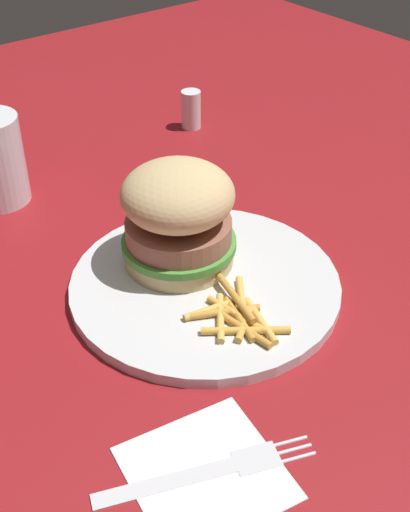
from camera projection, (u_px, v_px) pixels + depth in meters
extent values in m
plane|color=maroon|center=(176.00, 294.00, 0.68)|extent=(1.60, 1.60, 0.00)
cylinder|color=silver|center=(205.00, 285.00, 0.68)|extent=(0.27, 0.27, 0.01)
cylinder|color=tan|center=(179.00, 253.00, 0.70)|extent=(0.11, 0.11, 0.02)
cylinder|color=#4C9338|center=(179.00, 243.00, 0.69)|extent=(0.12, 0.12, 0.01)
cylinder|color=#8E5B47|center=(179.00, 230.00, 0.68)|extent=(0.11, 0.11, 0.02)
ellipsoid|color=tan|center=(178.00, 194.00, 0.66)|extent=(0.11, 0.11, 0.06)
cylinder|color=gold|center=(240.00, 319.00, 0.63)|extent=(0.06, 0.02, 0.01)
cylinder|color=gold|center=(245.00, 330.00, 0.61)|extent=(0.06, 0.01, 0.01)
cylinder|color=#E5B251|center=(208.00, 311.00, 0.64)|extent=(0.02, 0.05, 0.01)
cylinder|color=#E5B251|center=(242.00, 300.00, 0.65)|extent=(0.06, 0.05, 0.01)
cylinder|color=#E5B251|center=(261.00, 321.00, 0.62)|extent=(0.06, 0.03, 0.01)
cylinder|color=#E5B251|center=(218.00, 319.00, 0.63)|extent=(0.05, 0.05, 0.01)
cylinder|color=gold|center=(236.00, 314.00, 0.63)|extent=(0.07, 0.02, 0.01)
cylinder|color=gold|center=(225.00, 312.00, 0.63)|extent=(0.04, 0.06, 0.01)
cylinder|color=gold|center=(246.00, 330.00, 0.61)|extent=(0.05, 0.07, 0.01)
cylinder|color=gold|center=(235.00, 297.00, 0.64)|extent=(0.08, 0.03, 0.01)
cylinder|color=gold|center=(244.00, 324.00, 0.62)|extent=(0.03, 0.04, 0.01)
cube|color=white|center=(206.00, 472.00, 0.51)|extent=(0.13, 0.13, 0.00)
cube|color=silver|center=(165.00, 481.00, 0.50)|extent=(0.05, 0.11, 0.00)
cube|color=silver|center=(257.00, 457.00, 0.52)|extent=(0.03, 0.04, 0.00)
cylinder|color=silver|center=(299.00, 455.00, 0.52)|extent=(0.01, 0.03, 0.00)
cylinder|color=silver|center=(295.00, 446.00, 0.52)|extent=(0.01, 0.03, 0.00)
cylinder|color=silver|center=(291.00, 439.00, 0.53)|extent=(0.01, 0.03, 0.00)
cylinder|color=white|center=(191.00, 110.00, 0.97)|extent=(0.03, 0.03, 0.06)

